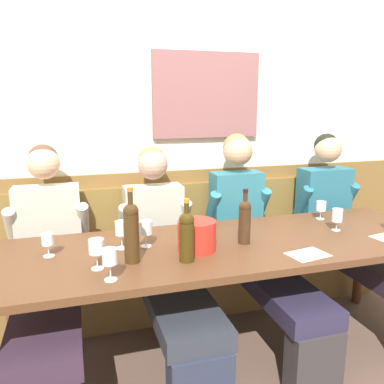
{
  "coord_description": "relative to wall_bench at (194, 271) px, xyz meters",
  "views": [
    {
      "loc": [
        -0.83,
        -1.88,
        1.55
      ],
      "look_at": [
        -0.13,
        0.45,
        1.0
      ],
      "focal_mm": 36.75,
      "sensor_mm": 36.0,
      "label": 1
    }
  ],
  "objects": [
    {
      "name": "ground_plane",
      "position": [
        0.0,
        -0.83,
        -0.29
      ],
      "size": [
        6.8,
        6.8,
        0.02
      ],
      "primitive_type": "cube",
      "color": "brown",
      "rests_on": "ground"
    },
    {
      "name": "wine_bottle_green_tall",
      "position": [
        -0.31,
        -0.88,
        0.62
      ],
      "size": [
        0.08,
        0.08,
        0.33
      ],
      "color": "#3B2B0C",
      "rests_on": "dining_table"
    },
    {
      "name": "person_right_seat",
      "position": [
        0.33,
        -0.36,
        0.37
      ],
      "size": [
        0.48,
        1.29,
        1.33
      ],
      "color": "#322E2E",
      "rests_on": "ground"
    },
    {
      "name": "room_wall_back",
      "position": [
        0.0,
        0.26,
        1.12
      ],
      "size": [
        6.8,
        0.12,
        2.8
      ],
      "color": "silver",
      "rests_on": "ground"
    },
    {
      "name": "wine_glass_mid_right",
      "position": [
        -0.61,
        -0.6,
        0.59
      ],
      "size": [
        0.07,
        0.07,
        0.16
      ],
      "color": "silver",
      "rests_on": "dining_table"
    },
    {
      "name": "wine_glass_near_bucket",
      "position": [
        -0.71,
        -1.0,
        0.58
      ],
      "size": [
        0.07,
        0.07,
        0.15
      ],
      "color": "silver",
      "rests_on": "dining_table"
    },
    {
      "name": "person_left_seat",
      "position": [
        -1.03,
        -0.39,
        0.34
      ],
      "size": [
        0.52,
        1.28,
        1.29
      ],
      "color": "#322340",
      "rests_on": "ground"
    },
    {
      "name": "wine_glass_left_end",
      "position": [
        0.74,
        -0.67,
        0.57
      ],
      "size": [
        0.07,
        0.07,
        0.14
      ],
      "color": "silver",
      "rests_on": "dining_table"
    },
    {
      "name": "wine_glass_by_bottle",
      "position": [
        0.8,
        -0.42,
        0.56
      ],
      "size": [
        0.07,
        0.07,
        0.13
      ],
      "color": "silver",
      "rests_on": "dining_table"
    },
    {
      "name": "tasting_sheet_right_guest",
      "position": [
        0.34,
        -0.98,
        0.48
      ],
      "size": [
        0.23,
        0.18,
        0.0
      ],
      "primitive_type": "cube",
      "rotation": [
        0.0,
        0.0,
        0.18
      ],
      "color": "white",
      "rests_on": "dining_table"
    },
    {
      "name": "wine_glass_center_rear",
      "position": [
        -0.53,
        -0.36,
        0.59
      ],
      "size": [
        0.08,
        0.08,
        0.16
      ],
      "color": "silver",
      "rests_on": "dining_table"
    },
    {
      "name": "wine_bottle_clear_water",
      "position": [
        -0.58,
        -0.81,
        0.64
      ],
      "size": [
        0.08,
        0.08,
        0.39
      ],
      "color": "#3D2711",
      "rests_on": "dining_table"
    },
    {
      "name": "wine_bottle_amber_mid",
      "position": [
        0.08,
        -0.72,
        0.61
      ],
      "size": [
        0.07,
        0.07,
        0.32
      ],
      "color": "#3A2515",
      "rests_on": "dining_table"
    },
    {
      "name": "person_center_left_seat",
      "position": [
        -0.31,
        -0.39,
        0.33
      ],
      "size": [
        0.52,
        1.29,
        1.26
      ],
      "color": "#282E42",
      "rests_on": "ground"
    },
    {
      "name": "wall_bench",
      "position": [
        0.0,
        0.0,
        0.0
      ],
      "size": [
        2.95,
        0.42,
        0.94
      ],
      "color": "brown",
      "rests_on": "ground"
    },
    {
      "name": "person_center_right_seat",
      "position": [
        1.1,
        -0.37,
        0.35
      ],
      "size": [
        0.51,
        1.28,
        1.32
      ],
      "color": "#312C37",
      "rests_on": "ground"
    },
    {
      "name": "ice_bucket",
      "position": [
        -0.21,
        -0.74,
        0.56
      ],
      "size": [
        0.21,
        0.21,
        0.17
      ],
      "primitive_type": "cylinder",
      "color": "red",
      "rests_on": "dining_table"
    },
    {
      "name": "wine_glass_mid_left",
      "position": [
        -0.76,
        -0.85,
        0.58
      ],
      "size": [
        0.08,
        0.08,
        0.15
      ],
      "color": "silver",
      "rests_on": "dining_table"
    },
    {
      "name": "wine_glass_right_end",
      "position": [
        -0.47,
        -0.61,
        0.58
      ],
      "size": [
        0.08,
        0.08,
        0.15
      ],
      "color": "silver",
      "rests_on": "dining_table"
    },
    {
      "name": "wood_wainscot_panel",
      "position": [
        0.0,
        0.21,
        0.24
      ],
      "size": [
        6.8,
        0.03,
        1.04
      ],
      "primitive_type": "cube",
      "color": "brown",
      "rests_on": "ground"
    },
    {
      "name": "dining_table",
      "position": [
        0.0,
        -0.69,
        0.4
      ],
      "size": [
        2.65,
        0.86,
        0.76
      ],
      "color": "brown",
      "rests_on": "ground"
    },
    {
      "name": "wine_glass_center_front",
      "position": [
        -0.99,
        -0.61,
        0.57
      ],
      "size": [
        0.06,
        0.06,
        0.13
      ],
      "color": "silver",
      "rests_on": "dining_table"
    }
  ]
}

